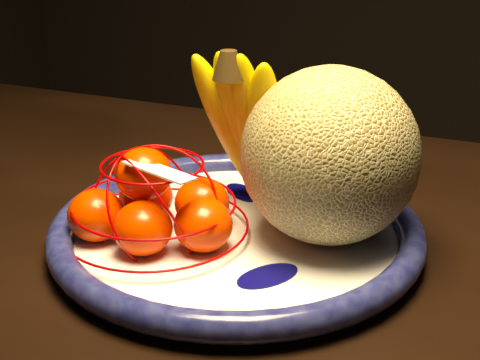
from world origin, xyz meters
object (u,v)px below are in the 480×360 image
at_px(fruit_bowl, 236,230).
at_px(mandarin_bag, 155,207).
at_px(dining_table, 100,258).
at_px(banana_bunch, 246,121).
at_px(cantaloupe, 329,156).

xyz_separation_m(fruit_bowl, mandarin_bag, (-0.07, -0.05, 0.03)).
xyz_separation_m(dining_table, mandarin_bag, (0.13, -0.07, 0.12)).
height_order(dining_table, banana_bunch, banana_bunch).
height_order(fruit_bowl, cantaloupe, cantaloupe).
xyz_separation_m(cantaloupe, mandarin_bag, (-0.16, -0.07, -0.06)).
xyz_separation_m(dining_table, fruit_bowl, (0.20, -0.02, 0.09)).
height_order(fruit_bowl, banana_bunch, banana_bunch).
distance_m(dining_table, cantaloupe, 0.34).
distance_m(cantaloupe, mandarin_bag, 0.19).
bearing_deg(banana_bunch, mandarin_bag, -109.28).
bearing_deg(mandarin_bag, fruit_bowl, 32.83).
bearing_deg(fruit_bowl, banana_bunch, 104.08).
height_order(banana_bunch, mandarin_bag, banana_bunch).
distance_m(dining_table, banana_bunch, 0.27).
bearing_deg(cantaloupe, mandarin_bag, -156.63).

